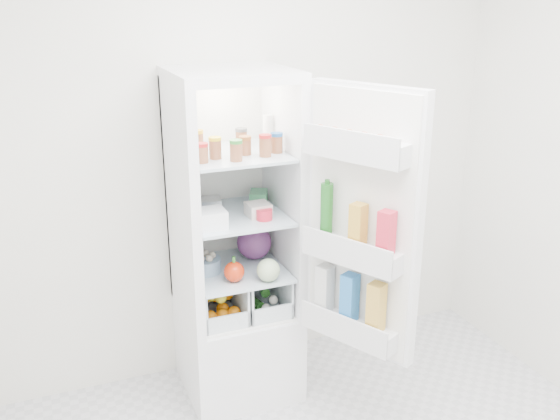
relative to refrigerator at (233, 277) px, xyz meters
name	(u,v)px	position (x,y,z in m)	size (l,w,h in m)	color
room_walls	(396,167)	(0.20, -1.25, 0.93)	(3.02, 3.02, 2.61)	white
refrigerator	(233,277)	(0.00, 0.00, 0.00)	(0.60, 0.60, 1.80)	white
shelf_low	(237,269)	(0.00, -0.06, 0.07)	(0.49, 0.53, 0.01)	silver
shelf_mid	(235,215)	(0.00, -0.06, 0.38)	(0.49, 0.53, 0.01)	silver
shelf_top	(234,154)	(0.00, -0.06, 0.71)	(0.49, 0.53, 0.01)	silver
crisper_left	(216,295)	(-0.12, -0.06, -0.06)	(0.23, 0.46, 0.22)	silver
crisper_right	(258,287)	(0.12, -0.06, -0.06)	(0.23, 0.46, 0.22)	silver
condiment_jars	(235,147)	(-0.01, -0.12, 0.76)	(0.46, 0.34, 0.08)	#B21919
squeeze_bottle	(267,130)	(0.21, 0.02, 0.80)	(0.05, 0.05, 0.16)	white
tub_white	(211,219)	(-0.17, -0.20, 0.44)	(0.14, 0.14, 0.09)	white
tub_cream	(258,210)	(0.10, -0.13, 0.43)	(0.12, 0.12, 0.07)	beige
tin_red	(264,214)	(0.11, -0.20, 0.42)	(0.08, 0.08, 0.06)	red
foil_tray	(206,202)	(-0.11, 0.12, 0.41)	(0.16, 0.12, 0.04)	#BBBCC0
tub_green	(259,198)	(0.17, 0.05, 0.43)	(0.09, 0.13, 0.07)	#43935C
red_cabbage	(254,242)	(0.13, 0.03, 0.18)	(0.19, 0.19, 0.19)	#5C1F58
bell_pepper	(234,272)	(-0.06, -0.21, 0.14)	(0.11, 0.11, 0.11)	red
mushroom_bowl	(206,265)	(-0.17, -0.04, 0.12)	(0.16, 0.16, 0.08)	#7C9BB9
salad_bag	(268,270)	(0.10, -0.27, 0.14)	(0.12, 0.12, 0.12)	#A4BD8E
citrus_pile	(217,301)	(-0.12, -0.09, -0.08)	(0.20, 0.31, 0.16)	orange
veg_pile	(259,295)	(0.13, -0.06, -0.10)	(0.16, 0.30, 0.10)	#1B4B19
fridge_door	(360,231)	(0.44, -0.60, 0.43)	(0.40, 0.57, 1.30)	white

